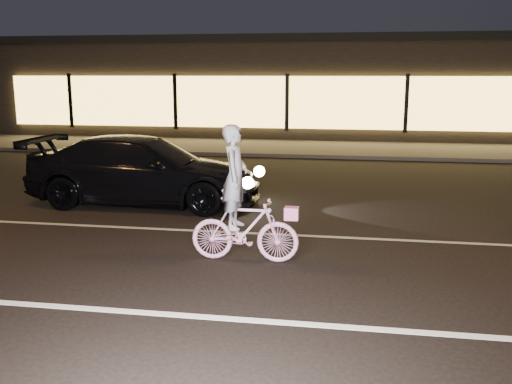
# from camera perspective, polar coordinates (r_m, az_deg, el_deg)

# --- Properties ---
(ground) EXTENTS (90.00, 90.00, 0.00)m
(ground) POSITION_cam_1_polar(r_m,az_deg,el_deg) (8.27, -8.81, -7.61)
(ground) COLOR black
(ground) RESTS_ON ground
(lane_stripe_near) EXTENTS (60.00, 0.12, 0.01)m
(lane_stripe_near) POSITION_cam_1_polar(r_m,az_deg,el_deg) (6.96, -12.74, -11.57)
(lane_stripe_near) COLOR silver
(lane_stripe_near) RESTS_ON ground
(lane_stripe_far) EXTENTS (60.00, 0.10, 0.01)m
(lane_stripe_far) POSITION_cam_1_polar(r_m,az_deg,el_deg) (10.09, -5.26, -3.90)
(lane_stripe_far) COLOR gray
(lane_stripe_far) RESTS_ON ground
(sidewalk) EXTENTS (30.00, 4.00, 0.12)m
(sidewalk) POSITION_cam_1_polar(r_m,az_deg,el_deg) (20.71, 2.50, 4.43)
(sidewalk) COLOR #383533
(sidewalk) RESTS_ON ground
(storefront) EXTENTS (25.40, 8.42, 4.20)m
(storefront) POSITION_cam_1_polar(r_m,az_deg,el_deg) (26.48, 4.17, 10.56)
(storefront) COLOR black
(storefront) RESTS_ON ground
(cyclist) EXTENTS (1.60, 0.55, 2.02)m
(cyclist) POSITION_cam_1_polar(r_m,az_deg,el_deg) (8.32, -1.40, -2.19)
(cyclist) COLOR #EC46A9
(cyclist) RESTS_ON ground
(sedan) EXTENTS (4.95, 2.05, 1.43)m
(sedan) POSITION_cam_1_polar(r_m,az_deg,el_deg) (12.24, -11.12, 2.13)
(sedan) COLOR black
(sedan) RESTS_ON ground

